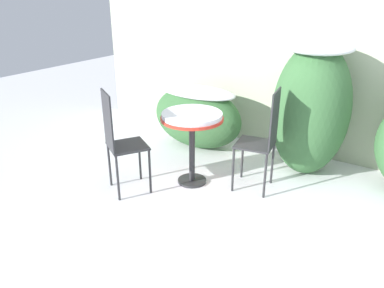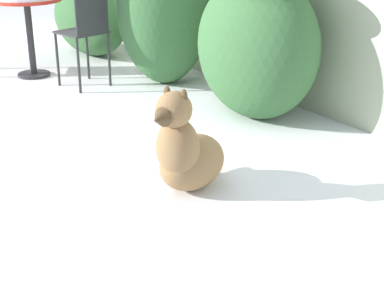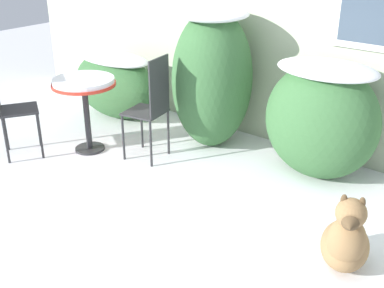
# 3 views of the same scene
# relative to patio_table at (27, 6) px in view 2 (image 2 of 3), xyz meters

# --- Properties ---
(ground_plane) EXTENTS (16.00, 16.00, 0.00)m
(ground_plane) POSITION_rel_patio_table_xyz_m (1.52, -0.74, -0.67)
(ground_plane) COLOR white
(shrub_left) EXTENTS (1.25, 0.63, 0.80)m
(shrub_left) POSITION_rel_patio_table_xyz_m (-0.50, 0.86, -0.24)
(shrub_left) COLOR #386638
(shrub_left) RESTS_ON ground_plane
(shrub_right) EXTENTS (1.08, 0.79, 1.11)m
(shrub_right) POSITION_rel_patio_table_xyz_m (2.14, 0.99, -0.08)
(shrub_right) COLOR #386638
(shrub_right) RESTS_ON ground_plane
(patio_table) EXTENTS (0.65, 0.65, 0.79)m
(patio_table) POSITION_rel_patio_table_xyz_m (0.00, 0.00, 0.00)
(patio_table) COLOR #2D2D30
(patio_table) RESTS_ON ground_plane
(patio_chair_near_table) EXTENTS (0.43, 0.43, 1.07)m
(patio_chair_near_table) POSITION_rel_patio_table_xyz_m (0.67, 0.27, -0.09)
(patio_chair_near_table) COLOR #2D2D30
(patio_chair_near_table) RESTS_ON ground_plane
(dog) EXTENTS (0.47, 0.66, 0.65)m
(dog) POSITION_rel_patio_table_xyz_m (2.90, -0.19, -0.44)
(dog) COLOR #937047
(dog) RESTS_ON ground_plane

